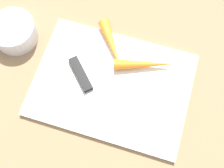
# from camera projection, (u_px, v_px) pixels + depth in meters

# --- Properties ---
(ground_plane) EXTENTS (1.40, 1.40, 0.00)m
(ground_plane) POSITION_uv_depth(u_px,v_px,m) (112.00, 86.00, 0.66)
(ground_plane) COLOR #8C6D4C
(cutting_board) EXTENTS (0.36, 0.26, 0.01)m
(cutting_board) POSITION_uv_depth(u_px,v_px,m) (112.00, 85.00, 0.66)
(cutting_board) COLOR silver
(cutting_board) RESTS_ON ground_plane
(knife) EXTENTS (0.15, 0.16, 0.01)m
(knife) POSITION_uv_depth(u_px,v_px,m) (83.00, 79.00, 0.65)
(knife) COLOR #B7B7BC
(knife) RESTS_ON cutting_board
(carrot_short) EXTENTS (0.10, 0.12, 0.03)m
(carrot_short) POSITION_uv_depth(u_px,v_px,m) (112.00, 44.00, 0.67)
(carrot_short) COLOR orange
(carrot_short) RESTS_ON cutting_board
(carrot_long) EXTENTS (0.15, 0.07, 0.03)m
(carrot_long) POSITION_uv_depth(u_px,v_px,m) (145.00, 64.00, 0.65)
(carrot_long) COLOR orange
(carrot_long) RESTS_ON cutting_board
(small_bowl) EXTENTS (0.11, 0.11, 0.05)m
(small_bowl) POSITION_uv_depth(u_px,v_px,m) (14.00, 32.00, 0.68)
(small_bowl) COLOR silver
(small_bowl) RESTS_ON ground_plane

